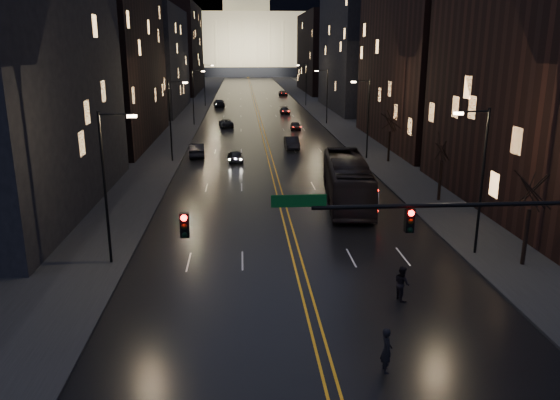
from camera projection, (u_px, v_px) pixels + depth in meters
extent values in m
plane|color=black|center=(321.00, 347.00, 23.28)|extent=(900.00, 900.00, 0.00)
cube|color=black|center=(253.00, 95.00, 148.18)|extent=(20.00, 320.00, 0.02)
cube|color=black|center=(201.00, 95.00, 147.21)|extent=(8.00, 320.00, 0.16)
cube|color=black|center=(304.00, 94.00, 149.10)|extent=(8.00, 320.00, 0.16)
cube|color=orange|center=(253.00, 95.00, 148.17)|extent=(0.62, 320.00, 0.01)
cube|color=black|center=(101.00, 34.00, 69.97)|extent=(12.00, 30.00, 28.00)
cube|color=black|center=(150.00, 60.00, 107.56)|extent=(12.00, 34.00, 20.00)
cube|color=black|center=(177.00, 49.00, 153.14)|extent=(12.00, 40.00, 24.00)
cube|color=black|center=(361.00, 44.00, 109.59)|extent=(12.00, 34.00, 26.00)
cube|color=black|center=(325.00, 53.00, 156.25)|extent=(12.00, 40.00, 22.00)
cube|color=black|center=(247.00, 70.00, 262.94)|extent=(90.00, 50.00, 4.00)
cube|color=#E0C481|center=(247.00, 40.00, 259.17)|extent=(80.00, 36.00, 24.00)
cylinder|color=black|center=(459.00, 205.00, 21.98)|extent=(12.00, 0.18, 0.18)
cube|color=black|center=(185.00, 225.00, 21.40)|extent=(0.35, 0.30, 1.00)
cube|color=black|center=(409.00, 220.00, 22.01)|extent=(0.35, 0.30, 1.00)
sphere|color=#FF0705|center=(184.00, 218.00, 21.13)|extent=(0.24, 0.24, 0.24)
sphere|color=#FF0705|center=(411.00, 213.00, 21.74)|extent=(0.24, 0.24, 0.24)
cube|color=#053F14|center=(299.00, 201.00, 21.46)|extent=(2.20, 0.06, 0.50)
cylinder|color=black|center=(482.00, 184.00, 32.42)|extent=(0.16, 0.16, 9.00)
cylinder|color=black|center=(474.00, 111.00, 31.20)|extent=(1.80, 0.10, 0.10)
cube|color=#FFCD99|center=(458.00, 113.00, 31.17)|extent=(0.50, 0.25, 0.15)
cylinder|color=black|center=(105.00, 191.00, 30.93)|extent=(0.16, 0.16, 9.00)
cylinder|color=black|center=(115.00, 114.00, 29.83)|extent=(1.80, 0.10, 0.10)
cube|color=#FFCD99|center=(132.00, 116.00, 29.92)|extent=(0.50, 0.25, 0.15)
cylinder|color=black|center=(368.00, 120.00, 61.24)|extent=(0.16, 0.16, 9.00)
cylinder|color=black|center=(362.00, 81.00, 60.02)|extent=(1.80, 0.10, 0.10)
cube|color=#FFCD99|center=(354.00, 82.00, 59.99)|extent=(0.50, 0.25, 0.15)
cylinder|color=black|center=(170.00, 122.00, 59.75)|extent=(0.16, 0.16, 9.00)
cylinder|color=black|center=(177.00, 82.00, 58.66)|extent=(1.80, 0.10, 0.10)
cube|color=#FFCD99|center=(185.00, 83.00, 58.75)|extent=(0.50, 0.25, 0.15)
cylinder|color=black|center=(327.00, 97.00, 90.07)|extent=(0.16, 0.16, 9.00)
cylinder|color=black|center=(322.00, 70.00, 88.85)|extent=(1.80, 0.10, 0.10)
cube|color=#FFCD99|center=(317.00, 71.00, 88.81)|extent=(0.50, 0.25, 0.15)
cylinder|color=black|center=(193.00, 98.00, 88.58)|extent=(0.16, 0.16, 9.00)
cylinder|color=black|center=(198.00, 71.00, 87.48)|extent=(1.80, 0.10, 0.10)
cube|color=#FFCD99|center=(203.00, 71.00, 87.57)|extent=(0.50, 0.25, 0.15)
cylinder|color=black|center=(306.00, 85.00, 118.89)|extent=(0.16, 0.16, 9.00)
cylinder|color=black|center=(302.00, 65.00, 117.67)|extent=(1.80, 0.10, 0.10)
cube|color=#FFCD99|center=(298.00, 65.00, 117.64)|extent=(0.50, 0.25, 0.15)
cylinder|color=black|center=(205.00, 86.00, 117.40)|extent=(0.16, 0.16, 9.00)
cylinder|color=black|center=(208.00, 65.00, 116.30)|extent=(1.80, 0.10, 0.10)
cube|color=#FFCD99|center=(212.00, 66.00, 116.39)|extent=(0.50, 0.25, 0.15)
cylinder|color=black|center=(526.00, 238.00, 31.37)|extent=(0.24, 0.24, 3.50)
cylinder|color=black|center=(440.00, 181.00, 44.82)|extent=(0.24, 0.24, 3.50)
cylinder|color=black|center=(389.00, 147.00, 60.19)|extent=(0.24, 0.24, 3.50)
imported|color=black|center=(347.00, 181.00, 44.39)|extent=(4.46, 13.68, 3.74)
imported|color=black|center=(235.00, 156.00, 60.84)|extent=(1.95, 4.09, 1.35)
imported|color=black|center=(197.00, 150.00, 63.85)|extent=(2.08, 5.04, 1.62)
imported|color=black|center=(226.00, 123.00, 87.98)|extent=(2.61, 4.86, 1.30)
imported|color=black|center=(219.00, 103.00, 118.19)|extent=(2.82, 5.68, 1.59)
imported|color=black|center=(292.00, 143.00, 68.60)|extent=(1.71, 4.75, 1.56)
imported|color=black|center=(296.00, 126.00, 84.60)|extent=(1.76, 3.96, 1.32)
imported|color=black|center=(285.00, 111.00, 105.15)|extent=(1.86, 4.40, 1.27)
imported|color=black|center=(283.00, 93.00, 145.60)|extent=(2.57, 5.17, 1.41)
imported|color=black|center=(386.00, 350.00, 21.26)|extent=(0.46, 0.69, 1.88)
imported|color=black|center=(402.00, 283.00, 27.40)|extent=(0.66, 0.96, 1.81)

